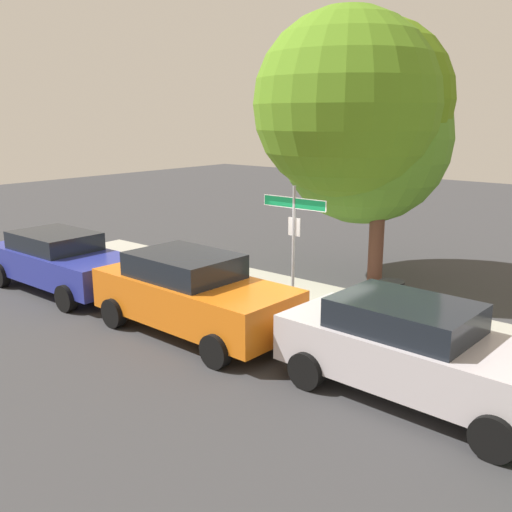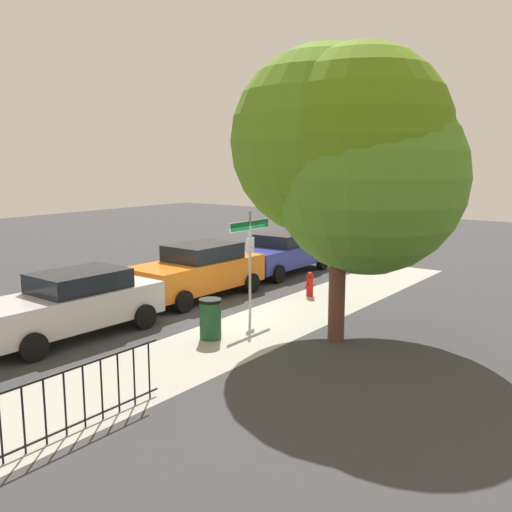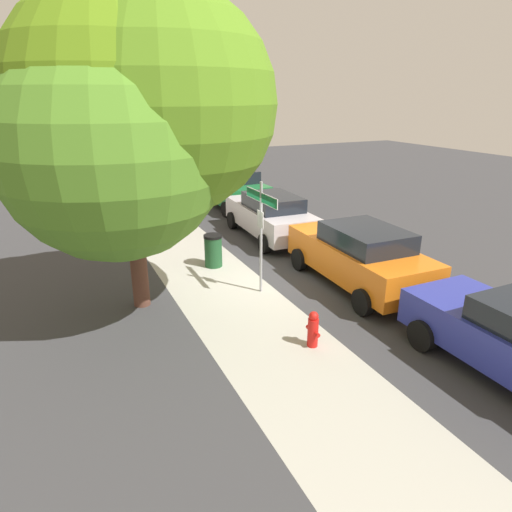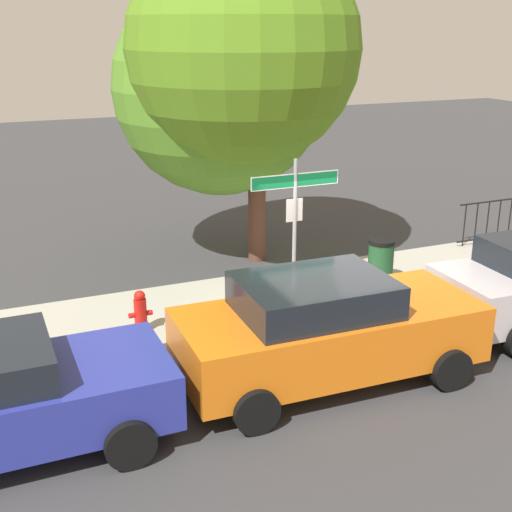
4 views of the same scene
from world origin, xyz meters
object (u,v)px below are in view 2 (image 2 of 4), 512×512
object	(u,v)px
shade_tree	(350,153)
car_blue	(283,252)
car_silver	(73,303)
trash_bin	(210,319)
car_orange	(198,270)
street_sign	(250,243)
fire_hydrant	(310,284)

from	to	relation	value
shade_tree	car_blue	size ratio (longest dim) A/B	1.54
shade_tree	car_silver	size ratio (longest dim) A/B	1.53
car_blue	trash_bin	world-z (taller)	car_blue
car_blue	car_orange	size ratio (longest dim) A/B	0.99
street_sign	car_blue	bearing A→B (deg)	-154.69
trash_bin	street_sign	bearing A→B (deg)	-167.48
car_blue	fire_hydrant	size ratio (longest dim) A/B	5.83
car_blue	car_orange	world-z (taller)	car_orange
street_sign	car_orange	size ratio (longest dim) A/B	0.63
shade_tree	trash_bin	xyz separation A→B (m)	(2.31, -2.43, -3.93)
street_sign	car_blue	world-z (taller)	street_sign
street_sign	car_blue	size ratio (longest dim) A/B	0.64
fire_hydrant	car_silver	bearing A→B (deg)	-19.94
shade_tree	car_blue	bearing A→B (deg)	-134.55
street_sign	car_blue	distance (m)	6.23
street_sign	shade_tree	size ratio (longest dim) A/B	0.41
car_orange	fire_hydrant	size ratio (longest dim) A/B	5.89
trash_bin	car_orange	bearing A→B (deg)	-134.08
street_sign	car_silver	bearing A→B (deg)	-29.64
car_orange	car_silver	world-z (taller)	car_orange
street_sign	car_silver	world-z (taller)	street_sign
car_orange	trash_bin	distance (m)	4.27
shade_tree	car_orange	distance (m)	6.57
car_blue	car_silver	size ratio (longest dim) A/B	0.99
shade_tree	trash_bin	size ratio (longest dim) A/B	7.15
street_sign	trash_bin	bearing A→B (deg)	12.52
shade_tree	trash_bin	distance (m)	5.16
street_sign	car_orange	xyz separation A→B (m)	(-0.71, -2.56, -1.17)
fire_hydrant	trash_bin	size ratio (longest dim) A/B	0.80
shade_tree	street_sign	bearing A→B (deg)	-88.65
car_blue	shade_tree	bearing A→B (deg)	45.62
street_sign	trash_bin	distance (m)	2.77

